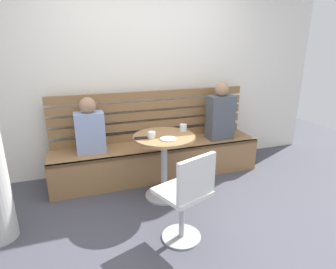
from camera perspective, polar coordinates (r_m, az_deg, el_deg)
ground at (r=2.89m, az=5.38°, el=-18.17°), size 8.00×8.00×0.00m
back_wall at (r=3.89m, az=-4.23°, el=14.28°), size 5.20×0.10×2.90m
booth_bench at (r=3.76m, az=-2.04°, el=-5.17°), size 2.70×0.52×0.44m
booth_backrest at (r=3.80m, az=-3.21°, el=3.92°), size 2.65×0.04×0.66m
cafe_table at (r=3.15m, az=-0.79°, el=-4.07°), size 0.68×0.68×0.74m
white_chair at (r=2.47m, az=3.86°, el=-12.13°), size 0.51×0.51×0.85m
person_adult at (r=3.88m, az=10.55°, el=4.12°), size 0.34×0.22×0.78m
person_child_left at (r=3.48m, az=-15.53°, el=1.23°), size 0.34×0.22×0.67m
cup_glass_short at (r=3.23m, az=3.09°, el=1.38°), size 0.08×0.08×0.08m
cup_ceramic_white at (r=3.00m, az=-3.31°, el=-0.06°), size 0.08×0.08×0.07m
plate_small at (r=2.96m, az=0.05°, el=-0.85°), size 0.17×0.17×0.01m
phone_on_table at (r=3.00m, az=-5.50°, el=-0.70°), size 0.15×0.09×0.01m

